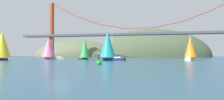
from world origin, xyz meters
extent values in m
plane|color=navy|center=(0.00, 0.00, 0.00)|extent=(360.00, 360.00, 0.00)
ellipsoid|color=#425138|center=(5.00, 135.00, 0.00)|extent=(82.38, 44.00, 40.55)
ellipsoid|color=#5B6647|center=(-55.00, 135.00, 0.00)|extent=(66.21, 44.00, 26.35)
cylinder|color=#A34228|center=(-53.33, 95.00, 16.65)|extent=(2.80, 2.80, 33.30)
cube|color=#47474C|center=(0.00, 95.00, 13.21)|extent=(142.67, 6.00, 1.20)
cylinder|color=#A34228|center=(-45.71, 95.00, 29.12)|extent=(15.48, 0.50, 8.81)
cylinder|color=#A34228|center=(-30.48, 95.00, 22.14)|extent=(15.41, 0.50, 6.05)
cylinder|color=#A34228|center=(-15.24, 95.00, 17.96)|extent=(15.33, 0.50, 3.28)
cylinder|color=#A34228|center=(0.00, 95.00, 16.56)|extent=(15.24, 0.50, 0.50)
cylinder|color=#A34228|center=(15.24, 95.00, 17.96)|extent=(15.33, 0.50, 3.28)
cylinder|color=#A34228|center=(30.48, 95.00, 22.14)|extent=(15.41, 0.50, 6.05)
cube|color=#B7B2A8|center=(-29.82, 54.84, 0.40)|extent=(7.69, 5.15, 0.80)
cube|color=beige|center=(-28.60, 55.42, 0.98)|extent=(2.86, 2.49, 0.36)
cylinder|color=#B2B2B7|center=(-30.50, 54.51, 5.07)|extent=(0.14, 0.14, 8.53)
cone|color=pink|center=(-31.99, 53.80, 4.82)|extent=(7.37, 7.37, 7.42)
cone|color=yellow|center=(-40.00, 37.52, 5.38)|extent=(5.79, 5.79, 8.77)
cube|color=#191E4C|center=(-2.56, 43.33, 0.42)|extent=(7.45, 3.10, 0.83)
cube|color=beige|center=(-1.28, 43.14, 1.01)|extent=(2.52, 1.89, 0.36)
cylinder|color=#B2B2B7|center=(-3.28, 43.44, 5.76)|extent=(0.14, 0.14, 9.86)
cone|color=teal|center=(-4.85, 43.68, 5.29)|extent=(5.96, 5.96, 8.31)
cube|color=white|center=(21.36, 50.71, 0.39)|extent=(3.55, 6.87, 0.79)
cube|color=beige|center=(21.02, 49.56, 0.97)|extent=(1.88, 2.42, 0.36)
cylinder|color=#B2B2B7|center=(21.54, 51.35, 4.71)|extent=(0.14, 0.14, 7.84)
cone|color=orange|center=(21.95, 52.75, 4.65)|extent=(5.03, 5.03, 7.13)
cube|color=#191E4C|center=(-17.69, 54.77, 0.28)|extent=(5.35, 5.56, 0.56)
cube|color=beige|center=(-18.43, 55.56, 0.74)|extent=(2.25, 2.28, 0.36)
cylinder|color=#B2B2B7|center=(-17.28, 54.33, 4.71)|extent=(0.14, 0.14, 8.30)
cone|color=green|center=(-16.37, 53.35, 4.47)|extent=(5.39, 5.39, 7.22)
sphere|color=green|center=(0.18, 16.95, 0.30)|extent=(1.10, 1.10, 1.10)
cylinder|color=black|center=(0.18, 16.95, 1.35)|extent=(0.20, 0.20, 1.60)
sphere|color=#F2EA99|center=(0.18, 16.95, 2.27)|extent=(0.24, 0.24, 0.24)
camera|label=1|loc=(12.62, -24.59, 2.13)|focal=34.54mm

